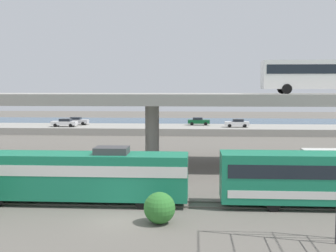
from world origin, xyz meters
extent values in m
plane|color=#605B54|center=(0.00, 0.00, 0.00)|extent=(260.00, 260.00, 0.00)
cube|color=#59544C|center=(0.00, 3.26, 0.06)|extent=(110.00, 0.12, 0.12)
cube|color=#59544C|center=(0.00, 4.74, 0.06)|extent=(110.00, 0.12, 0.12)
cube|color=#197A56|center=(-4.17, 4.00, 2.08)|extent=(16.68, 3.00, 3.20)
cube|color=silver|center=(-4.17, 4.00, 2.66)|extent=(16.68, 3.04, 0.77)
cube|color=#3F3F42|center=(-1.33, 4.00, 3.93)|extent=(2.40, 1.80, 0.50)
cylinder|color=black|center=(-9.38, 5.35, 0.48)|extent=(0.96, 0.18, 0.96)
cylinder|color=black|center=(1.04, 2.65, 0.48)|extent=(0.96, 0.18, 0.96)
cylinder|color=black|center=(1.04, 5.35, 0.48)|extent=(0.96, 0.18, 0.96)
cylinder|color=black|center=(10.02, 2.65, 0.46)|extent=(0.92, 0.18, 0.92)
cylinder|color=black|center=(10.02, 5.35, 0.46)|extent=(0.92, 0.18, 0.92)
cube|color=gray|center=(0.00, 20.00, 7.25)|extent=(96.00, 11.12, 1.14)
cylinder|color=gray|center=(0.00, 20.00, 3.34)|extent=(1.50, 1.50, 6.68)
cube|color=silver|center=(17.50, 18.91, 9.76)|extent=(12.00, 2.55, 2.90)
cube|color=black|center=(17.50, 18.91, 10.29)|extent=(11.52, 2.59, 0.93)
cylinder|color=black|center=(13.78, 20.12, 8.31)|extent=(1.00, 0.26, 1.00)
cylinder|color=black|center=(13.78, 17.70, 8.31)|extent=(1.00, 0.26, 1.00)
cube|color=silver|center=(16.42, 11.73, 1.74)|extent=(4.60, 2.30, 2.60)
cylinder|color=black|center=(15.41, 12.82, 0.44)|extent=(0.88, 0.28, 0.88)
cylinder|color=black|center=(15.41, 10.64, 0.44)|extent=(0.88, 0.28, 0.88)
cube|color=gray|center=(0.00, 55.00, 0.64)|extent=(79.36, 11.40, 1.27)
cube|color=#B7B7BC|center=(-18.33, 56.68, 1.94)|extent=(4.38, 1.77, 0.70)
cube|color=#1E232B|center=(-18.55, 56.68, 2.53)|extent=(1.93, 1.56, 0.48)
cylinder|color=black|center=(-16.97, 57.52, 1.59)|extent=(0.64, 0.20, 0.64)
cylinder|color=black|center=(-16.97, 55.84, 1.59)|extent=(0.64, 0.20, 0.64)
cylinder|color=black|center=(-19.69, 57.52, 1.59)|extent=(0.64, 0.20, 0.64)
cylinder|color=black|center=(-19.69, 55.84, 1.59)|extent=(0.64, 0.20, 0.64)
cube|color=#0C4C26|center=(5.23, 57.54, 1.94)|extent=(4.18, 1.77, 0.70)
cube|color=#1E232B|center=(5.02, 57.54, 2.53)|extent=(1.84, 1.56, 0.48)
cylinder|color=black|center=(6.52, 58.38, 1.59)|extent=(0.64, 0.20, 0.64)
cylinder|color=black|center=(6.52, 56.69, 1.59)|extent=(0.64, 0.20, 0.64)
cylinder|color=black|center=(3.93, 58.38, 1.59)|extent=(0.64, 0.20, 0.64)
cylinder|color=black|center=(3.93, 56.69, 1.59)|extent=(0.64, 0.20, 0.64)
cube|color=silver|center=(12.11, 53.42, 1.94)|extent=(4.37, 1.74, 0.70)
cube|color=#1E232B|center=(12.33, 53.42, 2.53)|extent=(1.92, 1.53, 0.48)
cylinder|color=black|center=(10.76, 52.59, 1.59)|extent=(0.64, 0.20, 0.64)
cylinder|color=black|center=(10.76, 54.24, 1.59)|extent=(0.64, 0.20, 0.64)
cylinder|color=black|center=(13.47, 52.59, 1.59)|extent=(0.64, 0.20, 0.64)
cylinder|color=black|center=(13.47, 54.24, 1.59)|extent=(0.64, 0.20, 0.64)
cube|color=silver|center=(-19.54, 52.43, 1.94)|extent=(4.60, 1.85, 0.70)
cube|color=#1E232B|center=(-19.31, 52.43, 2.53)|extent=(2.02, 1.63, 0.48)
cylinder|color=black|center=(-20.97, 51.55, 1.59)|extent=(0.64, 0.20, 0.64)
cylinder|color=black|center=(-20.97, 53.31, 1.59)|extent=(0.64, 0.20, 0.64)
cylinder|color=black|center=(-18.11, 51.55, 1.59)|extent=(0.64, 0.20, 0.64)
cylinder|color=black|center=(-18.11, 53.31, 1.59)|extent=(0.64, 0.20, 0.64)
cube|color=navy|center=(0.00, 78.00, 0.00)|extent=(140.00, 36.00, 0.01)
sphere|color=#2F742D|center=(2.50, -0.44, 0.99)|extent=(1.98, 1.98, 1.98)
camera|label=1|loc=(4.76, -27.23, 8.43)|focal=47.24mm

